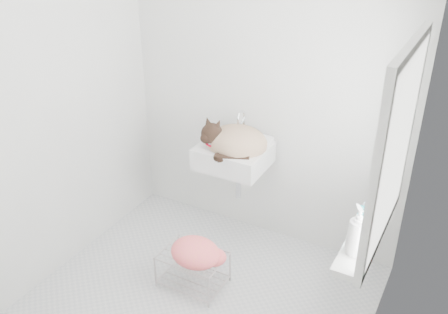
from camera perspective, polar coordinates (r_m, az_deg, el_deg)
The scene contains 15 objects.
floor at distance 3.57m, azimuth -3.02°, elevation -16.23°, with size 2.20×2.00×0.02m, color silver.
back_wall at distance 3.67m, azimuth 4.72°, elevation 8.10°, with size 2.20×0.02×2.50m, color white.
right_wall at distance 2.50m, azimuth 18.30°, elevation -3.16°, with size 0.02×2.00×2.50m, color white.
left_wall at distance 3.52m, azimuth -19.11°, elevation 5.77°, with size 0.02×2.00×2.50m, color white.
window_glass at distance 2.64m, azimuth 19.22°, elevation 0.77°, with size 0.01×0.80×1.00m, color white.
window_frame at distance 2.64m, azimuth 18.90°, elevation 0.84°, with size 0.04×0.90×1.10m, color white.
windowsill at distance 2.91m, azimuth 16.18°, elevation -8.06°, with size 0.16×0.88×0.04m, color white.
sink at distance 3.65m, azimuth 1.12°, elevation 1.30°, with size 0.50×0.43×0.20m, color white.
faucet at distance 3.74m, azimuth 2.42°, elevation 4.30°, with size 0.18×0.13×0.18m, color silver, non-canonical shape.
cat at distance 3.62m, azimuth 1.16°, elevation 1.73°, with size 0.50×0.43×0.29m.
wire_rack at distance 3.61m, azimuth -3.59°, elevation -12.46°, with size 0.44×0.30×0.26m, color #BEB6B6.
towel at distance 3.46m, azimuth -3.29°, elevation -11.45°, with size 0.36×0.26×0.15m, color #F8A723.
bottle_a at distance 2.69m, azimuth 14.66°, elevation -10.58°, with size 0.09×0.09×0.23m, color silver.
bottle_b at distance 2.85m, azimuth 15.77°, elevation -8.27°, with size 0.09×0.09×0.21m, color teal.
bottle_c at distance 2.98m, azimuth 16.54°, elevation -6.63°, with size 0.13×0.13×0.16m, color silver.
Camera 1 is at (1.39, -2.16, 2.48)m, focal length 39.91 mm.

